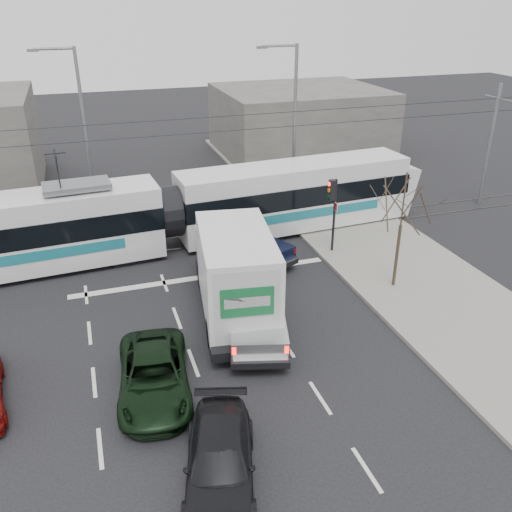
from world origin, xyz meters
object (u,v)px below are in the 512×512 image
object	(u,v)px
silver_pickup	(256,303)
green_car	(154,376)
dark_car	(220,462)
box_truck	(234,273)
traffic_signal	(333,200)
street_lamp_near	(292,116)
tram	(168,213)
navy_pickup	(247,239)
street_lamp_far	(81,123)
bare_tree	(403,205)

from	to	relation	value
silver_pickup	green_car	size ratio (longest dim) A/B	1.27
silver_pickup	dark_car	size ratio (longest dim) A/B	1.36
box_truck	traffic_signal	bearing A→B (deg)	41.79
street_lamp_near	silver_pickup	bearing A→B (deg)	-116.54
traffic_signal	silver_pickup	xyz separation A→B (m)	(-5.41, -5.01, -1.71)
silver_pickup	tram	bearing A→B (deg)	118.76
street_lamp_near	dark_car	distance (m)	21.75
traffic_signal	navy_pickup	size ratio (longest dim) A/B	0.74
street_lamp_near	silver_pickup	size ratio (longest dim) A/B	1.50
traffic_signal	street_lamp_far	xyz separation A→B (m)	(-10.66, 9.50, 2.37)
green_car	traffic_signal	bearing A→B (deg)	45.32
bare_tree	box_truck	xyz separation A→B (m)	(-7.05, 0.09, -1.97)
tram	green_car	world-z (taller)	tram
traffic_signal	dark_car	world-z (taller)	traffic_signal
bare_tree	green_car	distance (m)	11.78
street_lamp_far	dark_car	size ratio (longest dim) A/B	2.04
tram	box_truck	xyz separation A→B (m)	(1.35, -6.87, -0.05)
street_lamp_near	street_lamp_far	world-z (taller)	same
bare_tree	dark_car	bearing A→B (deg)	-141.85
street_lamp_far	street_lamp_near	bearing A→B (deg)	-9.87
tram	green_car	bearing A→B (deg)	-106.60
navy_pickup	green_car	size ratio (longest dim) A/B	1.04
bare_tree	green_car	size ratio (longest dim) A/B	1.06
silver_pickup	green_car	xyz separation A→B (m)	(-4.23, -2.61, -0.37)
street_lamp_near	silver_pickup	world-z (taller)	street_lamp_near
street_lamp_far	silver_pickup	bearing A→B (deg)	-70.11
traffic_signal	street_lamp_far	distance (m)	14.47
bare_tree	street_lamp_near	world-z (taller)	street_lamp_near
tram	dark_car	size ratio (longest dim) A/B	5.89
street_lamp_near	street_lamp_far	xyz separation A→B (m)	(-11.50, 2.00, 0.00)
bare_tree	silver_pickup	size ratio (longest dim) A/B	0.84
box_truck	dark_car	xyz separation A→B (m)	(-2.63, -7.70, -1.18)
street_lamp_far	navy_pickup	distance (m)	11.75
bare_tree	navy_pickup	xyz separation A→B (m)	(-5.11, 4.77, -2.83)
dark_car	traffic_signal	bearing A→B (deg)	69.38
navy_pickup	traffic_signal	bearing A→B (deg)	-35.29
silver_pickup	dark_car	distance (m)	7.32
green_car	dark_car	distance (m)	4.12
street_lamp_far	green_car	world-z (taller)	street_lamp_far
bare_tree	silver_pickup	world-z (taller)	bare_tree
navy_pickup	dark_car	distance (m)	13.20
green_car	street_lamp_near	bearing A→B (deg)	62.27
bare_tree	traffic_signal	distance (m)	4.28
traffic_signal	silver_pickup	bearing A→B (deg)	-137.19
street_lamp_near	tram	world-z (taller)	street_lamp_near
tram	dark_car	xyz separation A→B (m)	(-1.28, -14.57, -1.24)
navy_pickup	tram	bearing A→B (deg)	122.07
traffic_signal	bare_tree	bearing A→B (deg)	-74.24
street_lamp_near	box_truck	distance (m)	13.66
dark_car	green_car	bearing A→B (deg)	120.99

